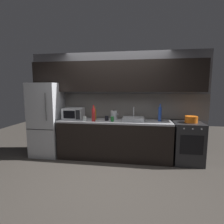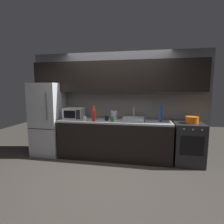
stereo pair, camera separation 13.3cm
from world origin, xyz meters
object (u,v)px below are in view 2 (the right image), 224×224
(cooking_pot, at_px, (192,120))
(refrigerator, at_px, (48,119))
(mug_dark, at_px, (107,118))
(mug_clear, at_px, (85,119))
(oven_range, at_px, (188,143))
(kettle, at_px, (114,115))
(wine_bottle_amber, at_px, (95,114))
(wine_bottle_red, at_px, (93,114))
(mug_green, at_px, (112,119))
(wine_bottle_blue, at_px, (160,114))
(microwave, at_px, (74,113))

(cooking_pot, bearing_deg, refrigerator, -180.00)
(mug_dark, xyz_separation_m, mug_clear, (-0.48, -0.11, -0.01))
(oven_range, distance_m, cooking_pot, 0.52)
(mug_dark, bearing_deg, oven_range, 1.44)
(kettle, relative_size, wine_bottle_amber, 0.76)
(wine_bottle_amber, bearing_deg, wine_bottle_red, -83.14)
(refrigerator, height_order, mug_dark, refrigerator)
(oven_range, bearing_deg, kettle, 177.37)
(oven_range, xyz_separation_m, mug_green, (-1.64, -0.13, 0.50))
(wine_bottle_blue, bearing_deg, wine_bottle_amber, -179.48)
(kettle, bearing_deg, wine_bottle_blue, -0.53)
(microwave, bearing_deg, oven_range, -0.43)
(oven_range, height_order, microwave, microwave)
(kettle, distance_m, mug_dark, 0.20)
(refrigerator, distance_m, mug_dark, 1.50)
(wine_bottle_amber, bearing_deg, mug_dark, -17.80)
(wine_bottle_red, relative_size, mug_clear, 3.87)
(kettle, distance_m, wine_bottle_amber, 0.45)
(microwave, bearing_deg, mug_green, -8.81)
(wine_bottle_amber, bearing_deg, kettle, 2.94)
(kettle, height_order, cooking_pot, kettle)
(oven_range, distance_m, mug_dark, 1.86)
(wine_bottle_blue, bearing_deg, kettle, 179.47)
(mug_dark, bearing_deg, mug_clear, -166.78)
(wine_bottle_blue, relative_size, cooking_pot, 1.48)
(mug_dark, distance_m, mug_clear, 0.50)
(refrigerator, xyz_separation_m, mug_dark, (1.50, -0.05, 0.08))
(refrigerator, xyz_separation_m, microwave, (0.68, 0.02, 0.16))
(mug_clear, bearing_deg, cooking_pot, 3.94)
(wine_bottle_amber, relative_size, wine_bottle_blue, 0.81)
(kettle, height_order, wine_bottle_blue, wine_bottle_blue)
(kettle, bearing_deg, oven_range, -2.63)
(refrigerator, bearing_deg, wine_bottle_blue, 1.38)
(wine_bottle_blue, xyz_separation_m, mug_green, (-1.04, -0.19, -0.11))
(mug_dark, relative_size, cooking_pot, 0.41)
(refrigerator, xyz_separation_m, mug_green, (1.64, -0.13, 0.08))
(mug_green, bearing_deg, oven_range, 4.48)
(microwave, bearing_deg, mug_clear, -28.16)
(wine_bottle_amber, distance_m, cooking_pot, 2.14)
(oven_range, xyz_separation_m, cooking_pot, (0.05, 0.00, 0.52))
(refrigerator, bearing_deg, mug_clear, -8.96)
(wine_bottle_amber, height_order, cooking_pot, wine_bottle_amber)
(oven_range, bearing_deg, mug_green, -175.52)
(refrigerator, relative_size, mug_dark, 16.40)
(refrigerator, distance_m, wine_bottle_blue, 2.69)
(mug_clear, bearing_deg, wine_bottle_blue, 7.65)
(refrigerator, xyz_separation_m, wine_bottle_amber, (1.19, 0.05, 0.15))
(wine_bottle_red, height_order, mug_clear, wine_bottle_red)
(wine_bottle_amber, xyz_separation_m, mug_dark, (0.30, -0.10, -0.08))
(kettle, bearing_deg, refrigerator, -177.42)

